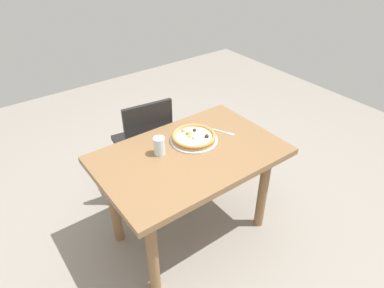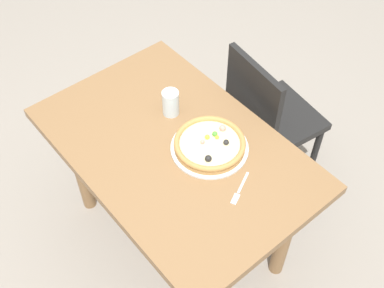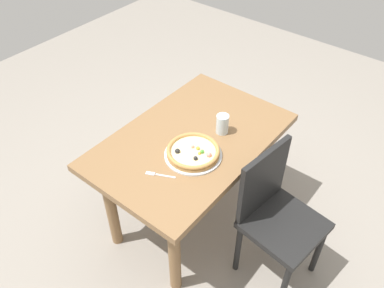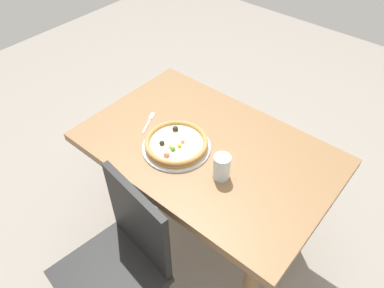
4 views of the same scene
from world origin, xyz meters
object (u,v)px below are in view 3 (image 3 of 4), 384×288
dining_table (191,152)px  plate (193,155)px  chair_near (276,214)px  fork (158,175)px  drinking_glass (222,124)px  pizza (193,151)px

dining_table → plate: 0.19m
chair_near → fork: bearing=-50.2°
chair_near → drinking_glass: size_ratio=7.34×
dining_table → pizza: pizza is taller
drinking_glass → pizza: bearing=178.6°
fork → plate: bearing=-128.3°
pizza → drinking_glass: size_ratio=2.48×
plate → pizza: size_ratio=1.09×
pizza → drinking_glass: 0.27m
chair_near → dining_table: bearing=-81.7°
chair_near → fork: 0.70m
pizza → fork: pizza is taller
dining_table → pizza: (-0.11, -0.10, 0.14)m
plate → dining_table: bearing=43.8°
dining_table → chair_near: 0.62m
dining_table → chair_near: bearing=-89.2°
dining_table → fork: fork is taller
dining_table → pizza: size_ratio=4.01×
dining_table → pizza: 0.21m
plate → fork: size_ratio=2.10×
chair_near → plate: (-0.12, 0.50, 0.25)m
dining_table → drinking_glass: 0.26m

